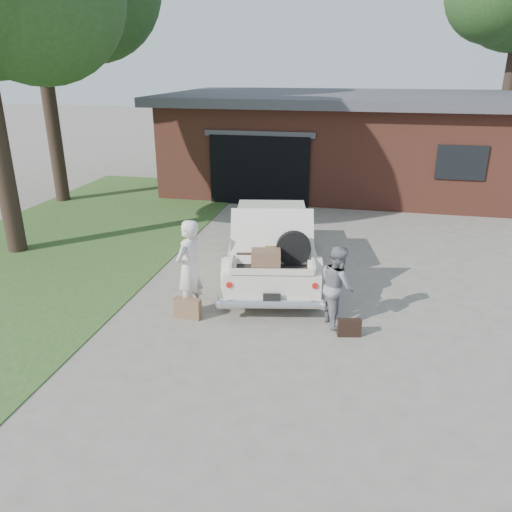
# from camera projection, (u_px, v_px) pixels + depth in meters

# --- Properties ---
(ground) EXTENTS (90.00, 90.00, 0.00)m
(ground) POSITION_uv_depth(u_px,v_px,m) (249.00, 327.00, 8.66)
(ground) COLOR gray
(ground) RESTS_ON ground
(grass_strip) EXTENTS (6.00, 16.00, 0.02)m
(grass_strip) POSITION_uv_depth(u_px,v_px,m) (62.00, 246.00, 12.48)
(grass_strip) COLOR #2D4C1E
(grass_strip) RESTS_ON ground
(house) EXTENTS (12.80, 7.80, 3.30)m
(house) POSITION_uv_depth(u_px,v_px,m) (345.00, 140.00, 18.32)
(house) COLOR brown
(house) RESTS_ON ground
(sedan) EXTENTS (2.63, 4.90, 1.79)m
(sedan) POSITION_uv_depth(u_px,v_px,m) (271.00, 243.00, 10.68)
(sedan) COLOR beige
(sedan) RESTS_ON ground
(woman_left) EXTENTS (0.57, 0.73, 1.76)m
(woman_left) POSITION_uv_depth(u_px,v_px,m) (189.00, 268.00, 8.89)
(woman_left) COLOR silver
(woman_left) RESTS_ON ground
(woman_right) EXTENTS (0.79, 0.86, 1.44)m
(woman_right) POSITION_uv_depth(u_px,v_px,m) (337.00, 285.00, 8.55)
(woman_right) COLOR gray
(woman_right) RESTS_ON ground
(suitcase_left) EXTENTS (0.50, 0.20, 0.37)m
(suitcase_left) POSITION_uv_depth(u_px,v_px,m) (188.00, 308.00, 8.92)
(suitcase_left) COLOR brown
(suitcase_left) RESTS_ON ground
(suitcase_right) EXTENTS (0.41, 0.20, 0.30)m
(suitcase_right) POSITION_uv_depth(u_px,v_px,m) (349.00, 328.00, 8.33)
(suitcase_right) COLOR black
(suitcase_right) RESTS_ON ground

